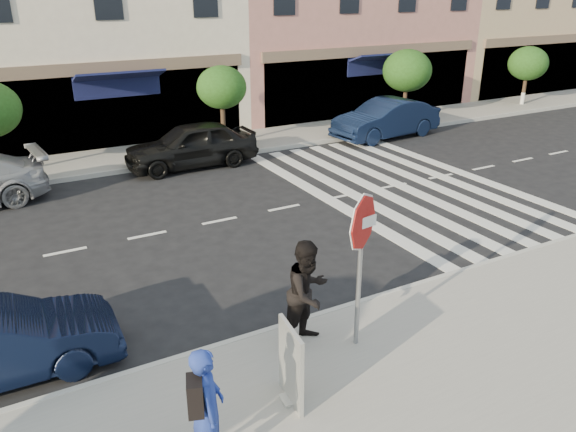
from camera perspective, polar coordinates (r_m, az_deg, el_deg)
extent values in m
plane|color=black|center=(12.13, 0.30, -6.92)|extent=(120.00, 120.00, 0.00)
cube|color=gray|center=(9.54, 11.77, -16.06)|extent=(60.00, 4.50, 0.15)
cube|color=gray|center=(21.69, -14.06, 6.00)|extent=(60.00, 3.00, 0.15)
cylinder|color=#473323|center=(22.19, -6.60, 9.36)|extent=(0.18, 0.18, 1.71)
cylinder|color=silver|center=(22.32, -6.54, 7.98)|extent=(0.20, 0.20, 0.60)
ellipsoid|color=#204413|center=(21.93, -6.76, 12.86)|extent=(1.90, 1.90, 1.62)
cylinder|color=#473323|center=(26.85, 11.76, 11.24)|extent=(0.18, 0.18, 1.65)
cylinder|color=silver|center=(26.95, 11.67, 10.15)|extent=(0.20, 0.20, 0.60)
ellipsoid|color=#204413|center=(26.62, 12.01, 14.26)|extent=(2.20, 2.20, 1.87)
cylinder|color=#473323|center=(32.55, 22.85, 11.78)|extent=(0.18, 0.18, 1.54)
cylinder|color=silver|center=(32.63, 22.73, 10.98)|extent=(0.20, 0.20, 0.60)
ellipsoid|color=#204413|center=(32.38, 23.21, 14.07)|extent=(2.00, 2.00, 1.70)
cylinder|color=gray|center=(9.47, 7.23, -6.36)|extent=(0.09, 0.09, 2.52)
cylinder|color=white|center=(9.01, 7.58, -0.61)|extent=(0.98, 0.16, 0.99)
cylinder|color=#9E1411|center=(9.00, 7.65, -0.66)|extent=(0.91, 0.16, 0.92)
cube|color=white|center=(8.97, 7.77, -0.72)|extent=(0.51, 0.09, 0.18)
imported|color=navy|center=(7.54, -8.15, -18.65)|extent=(0.59, 0.72, 1.72)
imported|color=black|center=(9.61, 2.04, -7.80)|extent=(1.12, 1.00, 1.91)
cube|color=beige|center=(8.88, 0.29, -18.07)|extent=(0.33, 0.33, 0.04)
cube|color=beige|center=(8.50, 0.30, -14.90)|extent=(0.16, 0.83, 1.27)
cube|color=#D88C3F|center=(8.48, 0.56, -14.57)|extent=(0.10, 0.68, 0.98)
imported|color=black|center=(20.04, -9.81, 7.13)|extent=(4.61, 1.87, 1.57)
imported|color=black|center=(24.10, 9.92, 9.70)|extent=(4.95, 2.13, 1.58)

